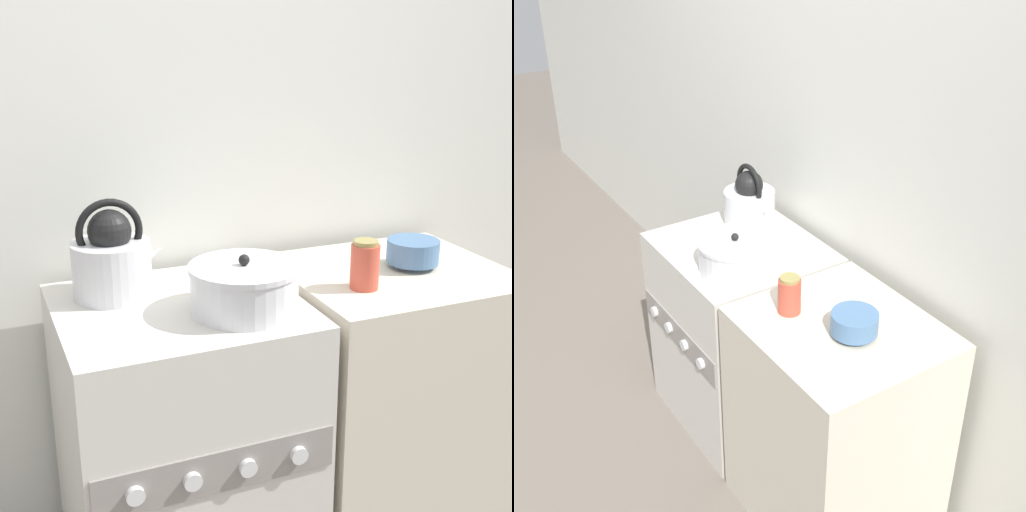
% 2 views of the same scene
% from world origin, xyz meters
% --- Properties ---
extents(wall_back, '(7.00, 0.06, 2.50)m').
position_xyz_m(wall_back, '(0.00, 0.65, 1.25)').
color(wall_back, silver).
rests_on(wall_back, ground_plane).
extents(stove, '(0.63, 0.60, 0.83)m').
position_xyz_m(stove, '(-0.00, 0.29, 0.42)').
color(stove, beige).
rests_on(stove, ground_plane).
extents(counter, '(0.63, 0.57, 0.84)m').
position_xyz_m(counter, '(0.65, 0.29, 0.42)').
color(counter, beige).
rests_on(counter, ground_plane).
extents(kettle, '(0.25, 0.21, 0.26)m').
position_xyz_m(kettle, '(-0.14, 0.42, 0.93)').
color(kettle, silver).
rests_on(kettle, stove).
extents(cooking_pot, '(0.28, 0.28, 0.15)m').
position_xyz_m(cooking_pot, '(0.14, 0.19, 0.89)').
color(cooking_pot, silver).
rests_on(cooking_pot, stove).
extents(enamel_bowl, '(0.15, 0.15, 0.08)m').
position_xyz_m(enamel_bowl, '(0.71, 0.29, 0.89)').
color(enamel_bowl, '#4C729E').
rests_on(enamel_bowl, counter).
extents(storage_jar, '(0.08, 0.08, 0.13)m').
position_xyz_m(storage_jar, '(0.49, 0.19, 0.91)').
color(storage_jar, '#CC4C38').
rests_on(storage_jar, counter).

